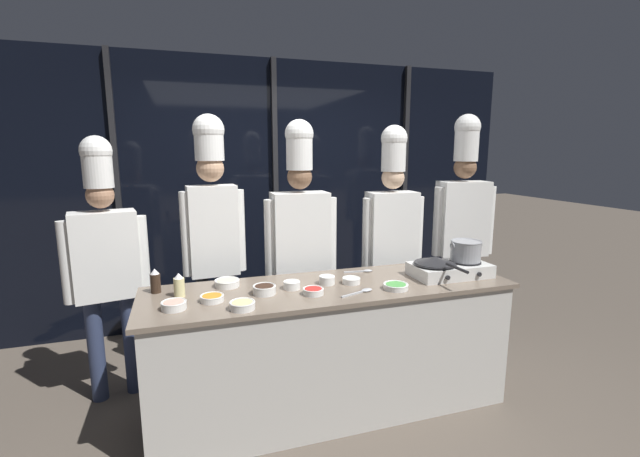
% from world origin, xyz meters
% --- Properties ---
extents(ground_plane, '(24.00, 24.00, 0.00)m').
position_xyz_m(ground_plane, '(0.00, 0.00, 0.00)').
color(ground_plane, brown).
extents(window_wall_back, '(5.28, 0.09, 2.70)m').
position_xyz_m(window_wall_back, '(0.00, 1.78, 1.35)').
color(window_wall_back, black).
rests_on(window_wall_back, ground_plane).
extents(demo_counter, '(2.49, 0.73, 0.90)m').
position_xyz_m(demo_counter, '(0.00, 0.00, 0.45)').
color(demo_counter, beige).
rests_on(demo_counter, ground_plane).
extents(portable_stove, '(0.56, 0.33, 0.10)m').
position_xyz_m(portable_stove, '(0.90, -0.05, 0.95)').
color(portable_stove, silver).
rests_on(portable_stove, demo_counter).
extents(frying_pan, '(0.30, 0.52, 0.05)m').
position_xyz_m(frying_pan, '(0.77, -0.06, 1.02)').
color(frying_pan, '#232326').
rests_on(frying_pan, portable_stove).
extents(stock_pot, '(0.25, 0.22, 0.15)m').
position_xyz_m(stock_pot, '(1.03, -0.05, 1.08)').
color(stock_pot, '#93969B').
rests_on(stock_pot, portable_stove).
extents(squeeze_bottle_soy, '(0.06, 0.06, 0.16)m').
position_xyz_m(squeeze_bottle_soy, '(-1.12, 0.22, 0.97)').
color(squeeze_bottle_soy, '#332319').
rests_on(squeeze_bottle_soy, demo_counter).
extents(squeeze_bottle_oil, '(0.07, 0.07, 0.15)m').
position_xyz_m(squeeze_bottle_oil, '(-0.98, 0.09, 0.97)').
color(squeeze_bottle_oil, beige).
rests_on(squeeze_bottle_oil, demo_counter).
extents(prep_bowl_soy_glaze, '(0.15, 0.15, 0.06)m').
position_xyz_m(prep_bowl_soy_glaze, '(-0.46, -0.03, 0.93)').
color(prep_bowl_soy_glaze, white).
rests_on(prep_bowl_soy_glaze, demo_counter).
extents(prep_bowl_garlic, '(0.13, 0.13, 0.04)m').
position_xyz_m(prep_bowl_garlic, '(0.15, 0.01, 0.92)').
color(prep_bowl_garlic, white).
rests_on(prep_bowl_garlic, demo_counter).
extents(prep_bowl_rice, '(0.11, 0.11, 0.06)m').
position_xyz_m(prep_bowl_rice, '(-0.02, 0.04, 0.93)').
color(prep_bowl_rice, white).
rests_on(prep_bowl_rice, demo_counter).
extents(prep_bowl_shrimp, '(0.14, 0.14, 0.05)m').
position_xyz_m(prep_bowl_shrimp, '(-1.01, -0.13, 0.92)').
color(prep_bowl_shrimp, white).
rests_on(prep_bowl_shrimp, demo_counter).
extents(prep_bowl_ginger, '(0.15, 0.15, 0.05)m').
position_xyz_m(prep_bowl_ginger, '(-0.63, -0.25, 0.92)').
color(prep_bowl_ginger, white).
rests_on(prep_bowl_ginger, demo_counter).
extents(prep_bowl_onion, '(0.11, 0.11, 0.05)m').
position_xyz_m(prep_bowl_onion, '(-0.27, 0.02, 0.93)').
color(prep_bowl_onion, white).
rests_on(prep_bowl_onion, demo_counter).
extents(prep_bowl_carrots, '(0.14, 0.14, 0.04)m').
position_xyz_m(prep_bowl_carrots, '(-0.79, -0.06, 0.92)').
color(prep_bowl_carrots, white).
rests_on(prep_bowl_carrots, demo_counter).
extents(prep_bowl_bell_pepper, '(0.14, 0.14, 0.04)m').
position_xyz_m(prep_bowl_bell_pepper, '(-0.17, -0.13, 0.92)').
color(prep_bowl_bell_pepper, white).
rests_on(prep_bowl_bell_pepper, demo_counter).
extents(prep_bowl_scallions, '(0.17, 0.17, 0.04)m').
position_xyz_m(prep_bowl_scallions, '(0.38, -0.20, 0.92)').
color(prep_bowl_scallions, white).
rests_on(prep_bowl_scallions, demo_counter).
extents(prep_bowl_noodles, '(0.17, 0.17, 0.05)m').
position_xyz_m(prep_bowl_noodles, '(-0.67, 0.20, 0.92)').
color(prep_bowl_noodles, white).
rests_on(prep_bowl_noodles, demo_counter).
extents(serving_spoon_slotted, '(0.22, 0.06, 0.02)m').
position_xyz_m(serving_spoon_slotted, '(0.34, 0.24, 0.90)').
color(serving_spoon_slotted, '#B2B5BA').
rests_on(serving_spoon_slotted, demo_counter).
extents(serving_spoon_solid, '(0.25, 0.12, 0.02)m').
position_xyz_m(serving_spoon_solid, '(0.15, -0.19, 0.90)').
color(serving_spoon_solid, '#B2B5BA').
rests_on(serving_spoon_solid, demo_counter).
extents(chef_head, '(0.55, 0.30, 1.90)m').
position_xyz_m(chef_head, '(-1.46, 0.63, 1.09)').
color(chef_head, '#2D3856').
rests_on(chef_head, ground_plane).
extents(chef_sous, '(0.48, 0.23, 2.06)m').
position_xyz_m(chef_sous, '(-0.72, 0.68, 1.28)').
color(chef_sous, '#232326').
rests_on(chef_sous, ground_plane).
extents(chef_line, '(0.59, 0.23, 2.03)m').
position_xyz_m(chef_line, '(-0.05, 0.62, 1.17)').
color(chef_line, '#4C4C51').
rests_on(chef_line, ground_plane).
extents(chef_pastry, '(0.55, 0.24, 2.00)m').
position_xyz_m(chef_pastry, '(0.76, 0.61, 1.16)').
color(chef_pastry, '#2D3856').
rests_on(chef_pastry, ground_plane).
extents(chef_apprentice, '(0.58, 0.29, 2.11)m').
position_xyz_m(chef_apprentice, '(1.51, 0.67, 1.22)').
color(chef_apprentice, '#2D3856').
rests_on(chef_apprentice, ground_plane).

